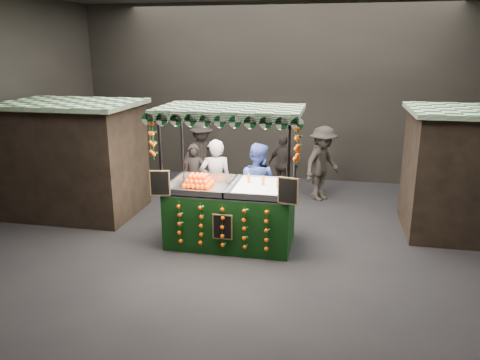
# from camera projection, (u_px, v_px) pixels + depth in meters

# --- Properties ---
(ground) EXTENTS (12.00, 12.00, 0.00)m
(ground) POSITION_uv_depth(u_px,v_px,m) (254.00, 243.00, 9.31)
(ground) COLOR black
(ground) RESTS_ON ground
(market_hall) EXTENTS (12.10, 10.10, 5.05)m
(market_hall) POSITION_uv_depth(u_px,v_px,m) (256.00, 69.00, 8.38)
(market_hall) COLOR black
(market_hall) RESTS_ON ground
(neighbour_stall_left) EXTENTS (3.00, 2.20, 2.60)m
(neighbour_stall_left) POSITION_uv_depth(u_px,v_px,m) (74.00, 158.00, 10.75)
(neighbour_stall_left) COLOR black
(neighbour_stall_left) RESTS_ON ground
(neighbour_stall_right) EXTENTS (3.00, 2.20, 2.60)m
(neighbour_stall_right) POSITION_uv_depth(u_px,v_px,m) (480.00, 173.00, 9.50)
(neighbour_stall_right) COLOR black
(neighbour_stall_right) RESTS_ON ground
(juice_stall) EXTENTS (2.79, 1.64, 2.71)m
(juice_stall) POSITION_uv_depth(u_px,v_px,m) (231.00, 203.00, 9.09)
(juice_stall) COLOR black
(juice_stall) RESTS_ON ground
(vendor_grey) EXTENTS (0.80, 0.66, 1.90)m
(vendor_grey) POSITION_uv_depth(u_px,v_px,m) (216.00, 182.00, 10.11)
(vendor_grey) COLOR gray
(vendor_grey) RESTS_ON ground
(vendor_blue) EXTENTS (1.06, 0.92, 1.86)m
(vendor_blue) POSITION_uv_depth(u_px,v_px,m) (257.00, 186.00, 9.93)
(vendor_blue) COLOR navy
(vendor_blue) RESTS_ON ground
(shopper_0) EXTENTS (0.58, 0.38, 1.58)m
(shopper_0) POSITION_uv_depth(u_px,v_px,m) (194.00, 177.00, 11.13)
(shopper_0) COLOR black
(shopper_0) RESTS_ON ground
(shopper_1) EXTENTS (0.94, 0.77, 1.77)m
(shopper_1) POSITION_uv_depth(u_px,v_px,m) (468.00, 186.00, 10.07)
(shopper_1) COLOR #282320
(shopper_1) RESTS_ON ground
(shopper_2) EXTENTS (0.97, 0.76, 1.54)m
(shopper_2) POSITION_uv_depth(u_px,v_px,m) (283.00, 165.00, 12.35)
(shopper_2) COLOR black
(shopper_2) RESTS_ON ground
(shopper_3) EXTENTS (1.29, 1.41, 1.90)m
(shopper_3) POSITION_uv_depth(u_px,v_px,m) (322.00, 164.00, 11.74)
(shopper_3) COLOR #2E2A25
(shopper_3) RESTS_ON ground
(shopper_4) EXTENTS (0.94, 0.86, 1.61)m
(shopper_4) POSITION_uv_depth(u_px,v_px,m) (117.00, 157.00, 13.07)
(shopper_4) COLOR black
(shopper_4) RESTS_ON ground
(shopper_5) EXTENTS (0.82, 1.53, 1.58)m
(shopper_5) POSITION_uv_depth(u_px,v_px,m) (464.00, 178.00, 11.06)
(shopper_5) COLOR black
(shopper_5) RESTS_ON ground
(shopper_6) EXTENTS (0.45, 0.64, 1.66)m
(shopper_6) POSITION_uv_depth(u_px,v_px,m) (316.00, 163.00, 12.23)
(shopper_6) COLOR #2E2825
(shopper_6) RESTS_ON ground
(shopper_7) EXTENTS (1.33, 1.28, 1.81)m
(shopper_7) POSITION_uv_depth(u_px,v_px,m) (201.00, 154.00, 12.92)
(shopper_7) COLOR #292321
(shopper_7) RESTS_ON ground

